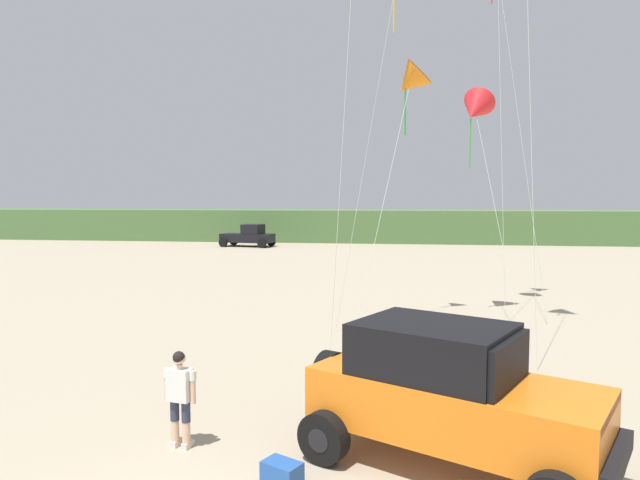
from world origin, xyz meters
name	(u,v)px	position (x,y,z in m)	size (l,w,h in m)	color
dune_ridge	(382,226)	(0.64, 50.99, 1.55)	(90.00, 7.28, 3.11)	#4C703D
jeep	(449,393)	(3.37, 3.18, 1.20)	(5.00, 4.08, 2.26)	orange
person_watching	(180,394)	(-1.08, 3.25, 0.94)	(0.61, 0.36, 1.67)	#DBB28E
cooler_box	(282,475)	(0.91, 2.19, 0.19)	(0.56, 0.36, 0.38)	#23519E
distant_pickup	(249,236)	(-10.78, 42.72, 0.94)	(4.85, 3.06, 1.98)	black
kite_orange_streamer	(410,82)	(2.82, 11.92, 7.76)	(2.26, 5.42, 8.42)	orange
kite_purple_stunt	(475,109)	(5.13, 15.14, 7.37)	(1.83, 4.72, 8.28)	red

